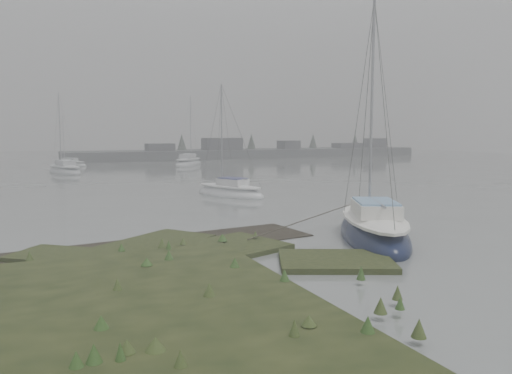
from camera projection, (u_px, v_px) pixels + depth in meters
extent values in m
plane|color=slate|center=(133.00, 181.00, 43.07)|extent=(160.00, 160.00, 0.00)
cube|color=#4C4F51|center=(254.00, 154.00, 82.70)|extent=(60.00, 8.00, 1.60)
cube|color=#424247|center=(160.00, 151.00, 75.08)|extent=(4.00, 3.00, 2.20)
cube|color=#424247|center=(222.00, 147.00, 79.18)|extent=(6.00, 3.00, 3.00)
cube|color=#424247|center=(289.00, 148.00, 84.18)|extent=(3.00, 3.00, 2.50)
cube|color=#424247|center=(348.00, 149.00, 89.18)|extent=(5.00, 3.00, 2.00)
cube|color=#424247|center=(375.00, 146.00, 91.62)|extent=(3.00, 3.00, 2.80)
cone|color=#384238|center=(182.00, 145.00, 78.46)|extent=(2.00, 2.00, 3.50)
cone|color=#384238|center=(251.00, 144.00, 83.43)|extent=(2.00, 2.00, 3.50)
cone|color=#384238|center=(313.00, 144.00, 88.40)|extent=(2.00, 2.00, 3.50)
cone|color=#384238|center=(355.00, 143.00, 92.13)|extent=(2.00, 2.00, 3.50)
ellipsoid|color=black|center=(373.00, 236.00, 19.36)|extent=(5.26, 7.40, 1.73)
ellipsoid|color=white|center=(374.00, 218.00, 19.29)|extent=(4.44, 6.38, 0.49)
cube|color=white|center=(376.00, 209.00, 18.94)|extent=(2.45, 2.86, 0.51)
cube|color=#749CC5|center=(376.00, 201.00, 18.91)|extent=(2.27, 2.63, 0.08)
cylinder|color=#939399|center=(372.00, 104.00, 19.72)|extent=(0.11, 0.11, 8.12)
cylinder|color=#939399|center=(377.00, 202.00, 18.71)|extent=(1.35, 2.58, 0.09)
ellipsoid|color=white|center=(230.00, 195.00, 32.52)|extent=(4.03, 5.78, 1.34)
ellipsoid|color=silver|center=(230.00, 186.00, 32.46)|extent=(3.39, 4.98, 0.38)
cube|color=silver|center=(233.00, 182.00, 32.27)|extent=(1.89, 2.22, 0.40)
cube|color=#151551|center=(233.00, 178.00, 32.25)|extent=(1.75, 2.05, 0.06)
cylinder|color=#939399|center=(222.00, 133.00, 32.54)|extent=(0.09, 0.09, 6.32)
cylinder|color=#939399|center=(234.00, 178.00, 32.15)|extent=(1.02, 2.03, 0.07)
ellipsoid|color=#B2B6BB|center=(65.00, 172.00, 50.62)|extent=(3.89, 6.54, 1.51)
ellipsoid|color=silver|center=(65.00, 166.00, 50.55)|extent=(3.25, 5.65, 0.43)
cube|color=silver|center=(65.00, 163.00, 50.32)|extent=(1.93, 2.44, 0.44)
cube|color=silver|center=(65.00, 160.00, 50.29)|extent=(1.79, 2.24, 0.07)
cylinder|color=#939399|center=(60.00, 128.00, 50.71)|extent=(0.10, 0.10, 7.10)
cylinder|color=#939399|center=(66.00, 161.00, 50.16)|extent=(0.86, 2.38, 0.08)
ellipsoid|color=silver|center=(189.00, 164.00, 63.23)|extent=(5.93, 6.60, 1.63)
ellipsoid|color=silver|center=(189.00, 159.00, 63.16)|extent=(5.05, 5.66, 0.46)
cube|color=silver|center=(188.00, 156.00, 62.84)|extent=(2.56, 2.69, 0.48)
cube|color=silver|center=(188.00, 154.00, 62.81)|extent=(2.37, 2.48, 0.08)
cylinder|color=#939399|center=(191.00, 126.00, 63.54)|extent=(0.11, 0.11, 7.67)
cylinder|color=#939399|center=(187.00, 154.00, 62.63)|extent=(1.75, 2.14, 0.09)
ellipsoid|color=#B0B5BB|center=(69.00, 166.00, 61.35)|extent=(4.67, 4.21, 1.15)
ellipsoid|color=silver|center=(69.00, 162.00, 61.30)|extent=(4.00, 3.58, 0.33)
cube|color=silver|center=(70.00, 160.00, 61.22)|extent=(1.90, 1.82, 0.34)
cube|color=silver|center=(70.00, 158.00, 61.20)|extent=(1.76, 1.68, 0.05)
cylinder|color=#939399|center=(64.00, 138.00, 61.13)|extent=(0.07, 0.07, 5.42)
cylinder|color=#939399|center=(71.00, 158.00, 61.16)|extent=(1.51, 1.25, 0.06)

